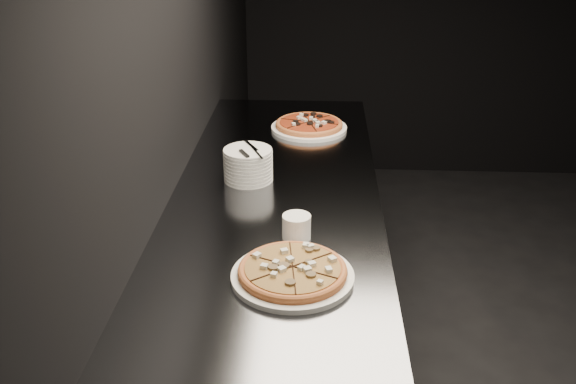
{
  "coord_description": "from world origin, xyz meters",
  "views": [
    {
      "loc": [
        -1.98,
        -1.98,
        1.9
      ],
      "look_at": [
        -2.08,
        -0.03,
        0.98
      ],
      "focal_mm": 40.0,
      "sensor_mm": 36.0,
      "label": 1
    }
  ],
  "objects_px": {
    "counter": "(275,314)",
    "cutlery": "(249,150)",
    "plate_stack": "(248,165)",
    "ramekin": "(297,226)",
    "pizza_tomato": "(309,125)",
    "pizza_mushroom": "(293,272)"
  },
  "relations": [
    {
      "from": "counter",
      "to": "ramekin",
      "type": "distance_m",
      "value": 0.56
    },
    {
      "from": "pizza_mushroom",
      "to": "plate_stack",
      "type": "distance_m",
      "value": 0.7
    },
    {
      "from": "plate_stack",
      "to": "cutlery",
      "type": "bearing_deg",
      "value": -62.38
    },
    {
      "from": "plate_stack",
      "to": "ramekin",
      "type": "xyz_separation_m",
      "value": [
        0.2,
        -0.44,
        -0.02
      ]
    },
    {
      "from": "cutlery",
      "to": "plate_stack",
      "type": "bearing_deg",
      "value": 89.01
    },
    {
      "from": "pizza_tomato",
      "to": "cutlery",
      "type": "height_order",
      "value": "cutlery"
    },
    {
      "from": "counter",
      "to": "ramekin",
      "type": "bearing_deg",
      "value": -69.19
    },
    {
      "from": "cutlery",
      "to": "counter",
      "type": "bearing_deg",
      "value": -90.58
    },
    {
      "from": "plate_stack",
      "to": "pizza_tomato",
      "type": "bearing_deg",
      "value": 69.24
    },
    {
      "from": "ramekin",
      "to": "counter",
      "type": "bearing_deg",
      "value": 110.81
    },
    {
      "from": "pizza_tomato",
      "to": "plate_stack",
      "type": "distance_m",
      "value": 0.61
    },
    {
      "from": "cutlery",
      "to": "ramekin",
      "type": "xyz_separation_m",
      "value": [
        0.19,
        -0.42,
        -0.08
      ]
    },
    {
      "from": "pizza_tomato",
      "to": "ramekin",
      "type": "height_order",
      "value": "ramekin"
    },
    {
      "from": "pizza_tomato",
      "to": "ramekin",
      "type": "distance_m",
      "value": 1.0
    },
    {
      "from": "pizza_mushroom",
      "to": "ramekin",
      "type": "height_order",
      "value": "ramekin"
    },
    {
      "from": "pizza_mushroom",
      "to": "plate_stack",
      "type": "xyz_separation_m",
      "value": [
        -0.2,
        0.67,
        0.04
      ]
    },
    {
      "from": "pizza_mushroom",
      "to": "pizza_tomato",
      "type": "height_order",
      "value": "same"
    },
    {
      "from": "plate_stack",
      "to": "pizza_mushroom",
      "type": "bearing_deg",
      "value": -73.72
    },
    {
      "from": "plate_stack",
      "to": "cutlery",
      "type": "relative_size",
      "value": 0.95
    },
    {
      "from": "pizza_mushroom",
      "to": "ramekin",
      "type": "relative_size",
      "value": 4.54
    },
    {
      "from": "counter",
      "to": "cutlery",
      "type": "distance_m",
      "value": 0.62
    },
    {
      "from": "plate_stack",
      "to": "cutlery",
      "type": "height_order",
      "value": "cutlery"
    }
  ]
}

